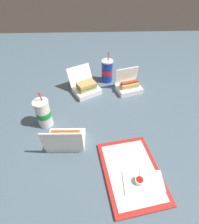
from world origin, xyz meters
The scene contains 10 objects.
ground_plane centered at (0.00, 0.00, 0.00)m, with size 3.20×3.20×0.00m, color #4C6070.
food_tray centered at (-0.33, -0.12, 0.01)m, with size 0.41×0.32×0.01m.
ketchup_cup centered at (-0.39, -0.14, 0.03)m, with size 0.04×0.04×0.02m.
napkin_stack centered at (-0.39, -0.20, 0.02)m, with size 0.10×0.10×0.00m, color white.
plastic_fork centered at (-0.39, -0.07, 0.02)m, with size 0.11×0.01×0.01m, color white.
clamshell_hotdog_back centered at (0.32, -0.20, 0.04)m, with size 0.17×0.20×0.16m.
clamshell_sandwich_front centered at (0.31, 0.11, 0.04)m, with size 0.27×0.26×0.16m.
clamshell_hotdog_center centered at (-0.15, 0.21, 0.04)m, with size 0.16×0.20×0.17m.
soda_cup_back centered at (0.00, 0.35, 0.09)m, with size 0.09×0.09×0.24m.
soda_cup_corner centered at (0.46, -0.05, 0.09)m, with size 0.09×0.09×0.24m.
Camera 1 is at (-0.74, 0.05, 0.78)m, focal length 28.00 mm.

